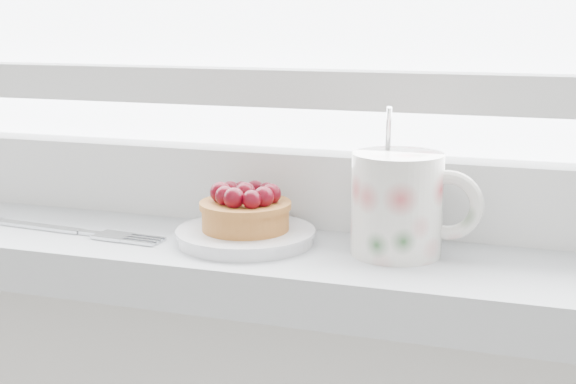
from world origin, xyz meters
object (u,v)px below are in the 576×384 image
at_px(saucer, 246,236).
at_px(floral_mug, 400,202).
at_px(raspberry_tart, 245,209).
at_px(fork, 65,230).

xyz_separation_m(saucer, floral_mug, (0.14, 0.01, 0.04)).
bearing_deg(saucer, floral_mug, 3.57).
height_order(saucer, raspberry_tart, raspberry_tart).
bearing_deg(fork, floral_mug, 5.32).
distance_m(saucer, floral_mug, 0.14).
relative_size(saucer, fork, 0.61).
bearing_deg(floral_mug, raspberry_tart, -176.33).
bearing_deg(floral_mug, saucer, -176.43).
relative_size(raspberry_tart, floral_mug, 0.65).
xyz_separation_m(saucer, raspberry_tart, (0.00, -0.00, 0.02)).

